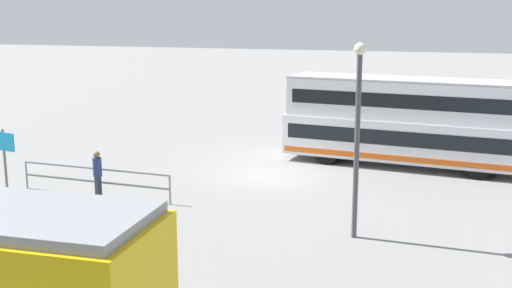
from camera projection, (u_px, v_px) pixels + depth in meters
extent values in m
plane|color=gray|center=(271.00, 175.00, 26.45)|extent=(160.00, 160.00, 0.00)
cube|color=white|center=(409.00, 139.00, 27.71)|extent=(11.11, 3.85, 1.76)
cube|color=white|center=(411.00, 100.00, 27.36)|extent=(10.77, 3.71, 1.63)
cube|color=black|center=(410.00, 134.00, 27.67)|extent=(10.57, 3.81, 0.64)
cube|color=black|center=(411.00, 98.00, 27.34)|extent=(10.24, 3.67, 0.60)
cube|color=#D85919|center=(409.00, 153.00, 27.84)|extent=(10.90, 3.86, 0.24)
cube|color=#B2B2B7|center=(412.00, 80.00, 27.18)|extent=(10.77, 3.71, 0.10)
cylinder|color=black|center=(334.00, 148.00, 29.18)|extent=(1.30, 2.56, 1.00)
cylinder|color=black|center=(481.00, 161.00, 26.70)|extent=(1.30, 2.56, 1.00)
cylinder|color=#33384C|center=(100.00, 187.00, 23.07)|extent=(0.14, 0.14, 0.88)
cylinder|color=#33384C|center=(97.00, 189.00, 22.86)|extent=(0.14, 0.14, 0.88)
cylinder|color=navy|center=(97.00, 167.00, 22.80)|extent=(0.32, 0.32, 0.68)
sphere|color=#8C6647|center=(97.00, 155.00, 22.71)|extent=(0.24, 0.24, 0.24)
cube|color=gray|center=(94.00, 168.00, 23.30)|extent=(6.12, 0.42, 0.06)
cube|color=gray|center=(95.00, 182.00, 23.41)|extent=(6.12, 0.42, 0.06)
cylinder|color=gray|center=(170.00, 190.00, 22.41)|extent=(0.07, 0.07, 1.05)
cylinder|color=gray|center=(95.00, 182.00, 23.41)|extent=(0.07, 0.07, 1.05)
cylinder|color=gray|center=(27.00, 175.00, 24.42)|extent=(0.07, 0.07, 1.05)
cylinder|color=slate|center=(5.00, 163.00, 23.27)|extent=(0.10, 0.10, 2.51)
cube|color=#1999D8|center=(2.00, 141.00, 23.06)|extent=(1.17, 0.30, 0.67)
cylinder|color=#4C4C51|center=(357.00, 148.00, 18.74)|extent=(0.16, 0.16, 5.51)
sphere|color=#F2EFCC|center=(360.00, 49.00, 18.13)|extent=(0.36, 0.36, 0.36)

